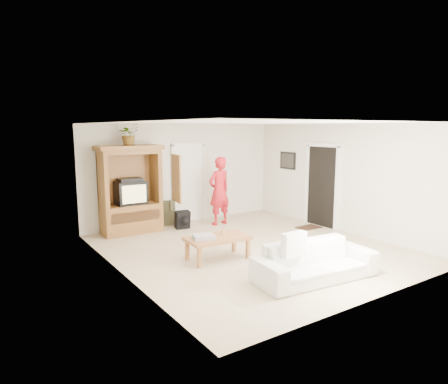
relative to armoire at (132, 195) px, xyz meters
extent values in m
plane|color=tan|center=(1.58, -2.66, -0.91)|extent=(6.00, 6.00, 0.00)
plane|color=white|center=(1.58, -2.66, 1.69)|extent=(6.00, 6.00, 0.00)
plane|color=silver|center=(1.58, 0.34, 0.39)|extent=(5.50, 0.00, 5.50)
plane|color=silver|center=(1.58, -5.66, 0.39)|extent=(5.50, 0.00, 5.50)
plane|color=silver|center=(-1.17, -2.66, 0.39)|extent=(0.00, 6.00, 6.00)
plane|color=silver|center=(4.33, -2.66, 0.39)|extent=(0.00, 6.00, 6.00)
cube|color=brown|center=(-0.02, -0.01, -0.56)|extent=(1.40, 0.60, 0.70)
cube|color=brown|center=(-0.67, -0.01, 0.39)|extent=(0.10, 0.60, 1.20)
cube|color=brown|center=(0.63, -0.01, 0.39)|extent=(0.10, 0.60, 1.20)
cube|color=brown|center=(-0.02, 0.26, 0.39)|extent=(1.40, 0.06, 1.20)
cube|color=brown|center=(-0.02, -0.01, 1.04)|extent=(1.40, 0.60, 0.10)
cube|color=brown|center=(-0.02, -0.01, 1.14)|extent=(1.52, 0.68, 0.10)
cube|color=brown|center=(0.96, -0.48, 0.39)|extent=(0.16, 0.67, 1.15)
cube|color=black|center=(-0.02, 0.02, 0.07)|extent=(0.70, 0.52, 0.55)
cube|color=tan|center=(-0.02, -0.25, 0.07)|extent=(0.58, 0.02, 0.42)
cube|color=black|center=(-0.02, -0.01, 0.38)|extent=(0.55, 0.35, 0.08)
cube|color=#925F32|center=(-0.02, -0.30, -0.46)|extent=(1.19, 0.03, 0.25)
cube|color=white|center=(1.73, 0.31, 0.11)|extent=(0.85, 0.05, 2.04)
cube|color=black|center=(4.30, -2.06, 0.11)|extent=(0.05, 0.90, 2.04)
cube|color=black|center=(4.31, -0.76, 0.69)|extent=(0.03, 0.60, 0.48)
cube|color=#382316|center=(3.88, -2.06, -0.90)|extent=(0.60, 0.40, 0.02)
imported|color=#4C7238|center=(-0.02, -0.03, 1.46)|extent=(0.59, 0.55, 0.53)
imported|color=red|center=(2.19, -0.49, -0.02)|extent=(0.70, 0.50, 1.78)
imported|color=silver|center=(1.43, -4.60, -0.60)|extent=(2.19, 1.04, 0.62)
cube|color=#925F32|center=(0.62, -2.85, -0.49)|extent=(1.24, 0.72, 0.07)
cube|color=#925F32|center=(0.08, -3.07, -0.72)|extent=(0.07, 0.07, 0.39)
cube|color=#925F32|center=(0.11, -2.57, -0.72)|extent=(0.07, 0.07, 0.39)
cube|color=#925F32|center=(1.14, -3.13, -0.72)|extent=(0.07, 0.07, 0.39)
cube|color=#925F32|center=(1.16, -2.62, -0.72)|extent=(0.07, 0.07, 0.39)
cube|color=#F15082|center=(0.32, -2.85, -0.42)|extent=(0.45, 0.38, 0.08)
cylinder|color=tan|center=(0.79, -2.79, -0.41)|extent=(0.08, 0.08, 0.10)
camera|label=1|loc=(-3.37, -9.07, 1.59)|focal=32.00mm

